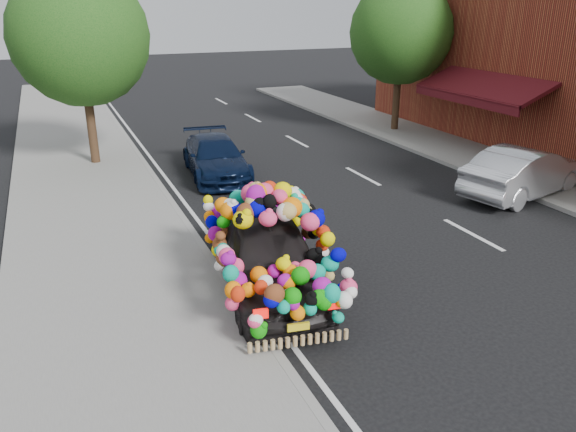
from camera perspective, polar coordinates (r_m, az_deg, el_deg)
name	(u,v)px	position (r m, az deg, el deg)	size (l,w,h in m)	color
ground	(334,261)	(11.67, 4.65, -4.59)	(100.00, 100.00, 0.00)	black
sidewalk	(119,299)	(10.55, -16.76, -8.08)	(4.00, 60.00, 0.12)	gray
kerb	(224,279)	(10.85, -6.49, -6.37)	(0.15, 60.00, 0.13)	gray
footpath_far	(527,175)	(18.69, 23.07, 3.88)	(3.00, 40.00, 0.12)	gray
lane_markings	(472,234)	(13.60, 18.23, -1.78)	(6.00, 50.00, 0.01)	silver
tree_near_sidewalk	(80,37)	(18.85, -20.36, 16.71)	(4.20, 4.20, 6.13)	#332114
tree_far_b	(401,32)	(23.27, 11.39, 17.82)	(4.00, 4.00, 5.90)	#332114
plush_art_car	(268,238)	(10.08, -2.04, -2.26)	(2.67, 4.60, 2.06)	black
navy_sedan	(216,157)	(17.28, -7.36, 5.94)	(1.65, 4.06, 1.18)	black
silver_hatchback	(525,172)	(16.64, 22.91, 4.17)	(1.44, 4.12, 1.36)	silver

